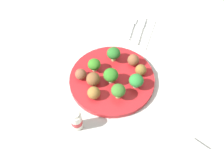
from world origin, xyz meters
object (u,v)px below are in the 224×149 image
Objects in this scene: plate at (112,80)px; knife at (141,29)px; meatball_front_left at (93,79)px; fork at (132,27)px; meatball_front_right at (94,93)px; yogurt_bottle at (76,121)px; meatball_back_left at (133,60)px; napkin at (136,31)px; broccoli_floret_center at (94,65)px; broccoli_floret_near_rim at (114,53)px; broccoli_floret_mid_left at (110,75)px; broccoli_floret_back_left at (118,91)px; meatball_back_right at (141,70)px; meatball_mid_right at (81,74)px; broccoli_floret_back_right at (136,81)px.

plate is 1.93× the size of knife.
meatball_front_left reaches higher than fork.
yogurt_bottle reaches higher than meatball_front_right.
meatball_back_left is 0.19m from fork.
yogurt_bottle is at bearing 157.55° from meatball_back_left.
napkin is at bearing -10.63° from yogurt_bottle.
broccoli_floret_center reaches higher than meatball_back_left.
broccoli_floret_near_rim reaches higher than napkin.
napkin is at bearing -6.03° from broccoli_floret_mid_left.
knife is (0.34, -0.08, -0.03)m from meatball_front_right.
broccoli_floret_mid_left is 1.22× the size of meatball_front_left.
meatball_back_right is (0.11, -0.05, -0.01)m from broccoli_floret_back_left.
broccoli_floret_back_left is at bearing 155.47° from meatball_back_right.
plate is 6.25× the size of meatball_front_left.
knife is at bearing -13.19° from meatball_front_right.
meatball_back_right is (0.03, -0.15, -0.01)m from broccoli_floret_center.
meatball_mid_right reaches higher than plate.
yogurt_bottle reaches higher than meatball_back_left.
meatball_front_left is at bearing 100.11° from broccoli_floret_back_right.
fork is at bearing -20.62° from meatball_mid_right.
knife is at bearing -24.58° from broccoli_floret_center.
broccoli_floret_center is 1.05× the size of meatball_front_left.
meatball_back_right is 0.22m from knife.
fork is (0.29, -0.06, -0.03)m from meatball_front_left.
fork is at bearing 5.20° from broccoli_floret_back_left.
broccoli_floret_back_left is 0.94× the size of broccoli_floret_mid_left.
meatball_mid_right is 0.17m from yogurt_bottle.
broccoli_floret_mid_left is at bearing -84.05° from meatball_mid_right.
broccoli_floret_near_rim is 1.35× the size of meatball_back_left.
broccoli_floret_mid_left reaches higher than broccoli_floret_back_left.
broccoli_floret_back_right is at bearing -167.92° from napkin.
meatball_front_right is at bearing -163.67° from broccoli_floret_center.
knife is 1.92× the size of yogurt_bottle.
meatball_front_right is (-0.16, 0.09, 0.00)m from meatball_back_left.
broccoli_floret_center is at bearing 155.42° from knife.
fork is (0.18, 0.05, -0.03)m from meatball_back_left.
broccoli_floret_near_rim is 1.32× the size of meatball_front_right.
broccoli_floret_center is 0.88× the size of broccoli_floret_near_rim.
meatball_front_left is at bearing 168.38° from fork.
meatball_mid_right is 0.31m from knife.
meatball_mid_right is at bearing 110.21° from meatball_back_right.
broccoli_floret_mid_left is 0.09m from broccoli_floret_near_rim.
plate is 1.65× the size of napkin.
broccoli_floret_back_left is 1.30× the size of meatball_back_left.
broccoli_floret_back_right is 1.35× the size of meatball_back_right.
broccoli_floret_back_right is at bearing -58.40° from meatball_front_right.
yogurt_bottle is at bearing 162.62° from broccoli_floret_mid_left.
broccoli_floret_near_rim is 0.19m from fork.
napkin is at bearing -13.30° from broccoli_floret_near_rim.
broccoli_floret_back_left reaches higher than napkin.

